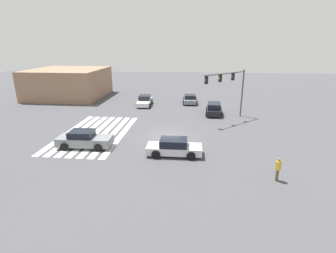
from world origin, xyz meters
The scene contains 10 objects.
ground_plane centered at (0.00, 0.00, 0.00)m, with size 118.33×118.33×0.00m, color #47474C.
crosswalk_markings centered at (0.00, -7.62, 0.00)m, with size 12.30×6.30×0.01m.
traffic_signal_mast centered at (-6.64, 6.64, 4.41)m, with size 5.07×5.07×5.88m.
car_0 centered at (3.63, -7.18, 0.70)m, with size 2.24×4.88×1.52m.
car_1 centered at (-13.14, -4.90, 0.66)m, with size 4.75×2.27×1.46m.
car_2 centered at (-8.85, 5.10, 0.74)m, with size 4.21×2.23×1.54m.
car_3 centered at (4.54, 0.98, 0.66)m, with size 2.08×4.61×1.41m.
car_4 centered at (-15.26, 1.82, 0.63)m, with size 4.37×2.27×1.36m.
corner_building centered at (-18.24, -19.01, 2.36)m, with size 11.60×11.60×4.73m.
pedestrian centered at (8.12, 8.31, 0.93)m, with size 0.41×0.41×1.66m.
Camera 1 is at (24.72, 2.58, 9.01)m, focal length 28.00 mm.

